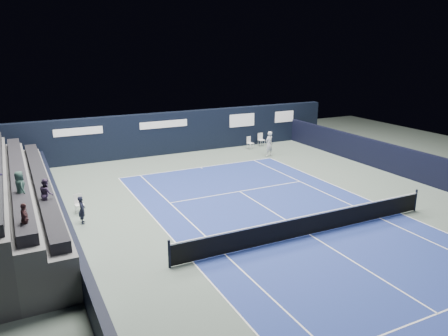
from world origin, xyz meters
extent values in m
plane|color=#536259|center=(0.00, 2.00, 0.00)|extent=(48.00, 48.00, 0.00)
cube|color=navy|center=(0.00, 0.00, 0.00)|extent=(10.97, 23.77, 0.01)
cube|color=black|center=(10.50, 6.00, 0.90)|extent=(0.30, 22.00, 1.80)
cube|color=silver|center=(5.63, 15.01, 0.45)|extent=(0.53, 0.52, 0.04)
cube|color=silver|center=(5.57, 15.20, 0.71)|extent=(0.42, 0.16, 0.51)
cylinder|color=silver|center=(5.75, 15.23, 0.22)|extent=(0.02, 0.02, 0.45)
cylinder|color=silver|center=(5.40, 15.12, 0.22)|extent=(0.02, 0.02, 0.45)
cylinder|color=silver|center=(5.86, 14.90, 0.22)|extent=(0.02, 0.02, 0.45)
cylinder|color=silver|center=(5.51, 14.79, 0.22)|extent=(0.02, 0.02, 0.45)
cube|color=white|center=(5.57, 15.22, 0.80)|extent=(0.36, 0.18, 0.33)
cube|color=silver|center=(6.95, 15.53, 0.48)|extent=(0.45, 0.43, 0.04)
cube|color=silver|center=(6.95, 15.74, 0.76)|extent=(0.45, 0.03, 0.54)
cylinder|color=silver|center=(7.14, 15.72, 0.24)|extent=(0.03, 0.03, 0.48)
cylinder|color=silver|center=(6.75, 15.72, 0.24)|extent=(0.03, 0.03, 0.48)
cylinder|color=silver|center=(7.14, 15.35, 0.24)|extent=(0.03, 0.03, 0.48)
cylinder|color=silver|center=(6.75, 15.35, 0.24)|extent=(0.03, 0.03, 0.48)
cube|color=silver|center=(-8.50, 7.04, 0.43)|extent=(0.44, 0.42, 0.04)
cube|color=silver|center=(-8.52, 7.23, 0.69)|extent=(0.42, 0.06, 0.49)
cylinder|color=silver|center=(-8.34, 7.22, 0.22)|extent=(0.02, 0.02, 0.43)
cylinder|color=silver|center=(-8.69, 7.20, 0.22)|extent=(0.02, 0.02, 0.43)
cylinder|color=silver|center=(-8.31, 6.89, 0.22)|extent=(0.02, 0.02, 0.43)
cylinder|color=silver|center=(-8.67, 6.87, 0.22)|extent=(0.02, 0.02, 0.43)
imported|color=black|center=(-8.58, 5.70, 0.66)|extent=(0.37, 0.51, 1.31)
cube|color=white|center=(0.00, 11.88, 0.01)|extent=(10.97, 0.06, 0.00)
cube|color=white|center=(5.49, 0.00, 0.01)|extent=(0.06, 23.77, 0.00)
cube|color=white|center=(-5.49, 0.00, 0.01)|extent=(0.06, 23.77, 0.00)
cube|color=white|center=(4.12, 0.00, 0.01)|extent=(0.06, 23.77, 0.00)
cube|color=white|center=(-4.12, 0.00, 0.01)|extent=(0.06, 23.77, 0.00)
cube|color=white|center=(0.00, 6.40, 0.01)|extent=(8.23, 0.06, 0.00)
cube|color=white|center=(0.00, -6.40, 0.01)|extent=(8.23, 0.06, 0.00)
cube|color=white|center=(0.00, 0.00, 0.01)|extent=(0.06, 12.80, 0.00)
cube|color=white|center=(0.00, 11.73, 0.01)|extent=(0.06, 0.30, 0.00)
cylinder|color=black|center=(6.40, 0.00, 0.55)|extent=(0.10, 0.10, 1.10)
cylinder|color=black|center=(-6.40, 0.00, 0.55)|extent=(0.10, 0.10, 1.10)
cube|color=black|center=(0.00, 0.00, 0.46)|extent=(12.80, 0.03, 0.86)
cube|color=white|center=(0.00, 0.00, 0.91)|extent=(12.80, 0.05, 0.06)
cube|color=black|center=(0.00, 16.50, 1.55)|extent=(26.00, 0.60, 3.10)
cube|color=silver|center=(-7.00, 16.18, 2.30)|extent=(3.20, 0.02, 0.50)
cube|color=silver|center=(-1.00, 16.18, 2.30)|extent=(3.60, 0.02, 0.50)
cube|color=silver|center=(5.50, 16.18, 2.10)|extent=(2.20, 0.02, 1.00)
cube|color=silver|center=(9.50, 16.18, 2.10)|extent=(1.80, 0.02, 0.90)
cube|color=black|center=(-9.50, 6.00, 0.60)|extent=(0.30, 22.00, 1.20)
cube|color=silver|center=(-9.33, -1.00, 0.60)|extent=(0.02, 2.00, 0.45)
cube|color=silver|center=(-9.33, 2.50, 0.60)|extent=(0.02, 2.40, 0.45)
cube|color=silver|center=(-9.33, 6.00, 0.60)|extent=(0.02, 2.00, 0.45)
cube|color=#545456|center=(-10.10, 7.00, 0.82)|extent=(0.90, 16.00, 1.65)
cube|color=#545557|center=(-11.00, 7.00, 1.05)|extent=(0.90, 16.00, 2.10)
cube|color=black|center=(-10.10, 7.00, 1.85)|extent=(0.63, 15.20, 0.40)
cube|color=black|center=(-11.00, 7.00, 2.30)|extent=(0.63, 15.20, 0.40)
imported|color=#382A47|center=(-10.10, 3.82, 2.27)|extent=(0.57, 0.68, 1.24)
imported|color=#553336|center=(-11.00, 0.41, 2.63)|extent=(0.30, 0.64, 1.07)
imported|color=#27423C|center=(-11.00, 3.71, 2.72)|extent=(0.50, 0.67, 1.24)
imported|color=silver|center=(5.75, 12.50, 0.92)|extent=(0.77, 0.62, 1.84)
cylinder|color=black|center=(5.60, 12.20, 1.05)|extent=(0.03, 0.29, 0.13)
torus|color=black|center=(5.60, 11.95, 1.15)|extent=(0.30, 0.13, 0.29)
camera|label=1|loc=(-11.06, -13.89, 8.00)|focal=35.00mm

